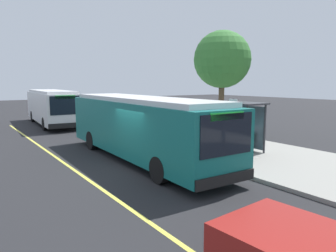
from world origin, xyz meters
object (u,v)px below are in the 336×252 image
(transit_bus_second, at_px, (52,106))
(transit_bus_main, at_px, (141,126))
(pedestrian_commuter, at_px, (239,136))
(waiting_bench, at_px, (239,140))
(route_sign_post, at_px, (233,122))

(transit_bus_second, bearing_deg, transit_bus_main, 0.36)
(transit_bus_main, xyz_separation_m, transit_bus_second, (-15.11, -0.09, -0.00))
(transit_bus_main, height_order, pedestrian_commuter, transit_bus_main)
(waiting_bench, height_order, pedestrian_commuter, pedestrian_commuter)
(pedestrian_commuter, bearing_deg, route_sign_post, -57.28)
(transit_bus_main, relative_size, route_sign_post, 4.14)
(transit_bus_main, relative_size, transit_bus_second, 1.11)
(transit_bus_second, xyz_separation_m, waiting_bench, (16.64, 5.13, -0.98))
(transit_bus_second, height_order, route_sign_post, same)
(transit_bus_main, bearing_deg, waiting_bench, 73.03)
(transit_bus_main, relative_size, pedestrian_commuter, 6.86)
(route_sign_post, relative_size, pedestrian_commuter, 1.66)
(waiting_bench, height_order, route_sign_post, route_sign_post)
(waiting_bench, relative_size, pedestrian_commuter, 0.95)
(waiting_bench, bearing_deg, route_sign_post, -52.92)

